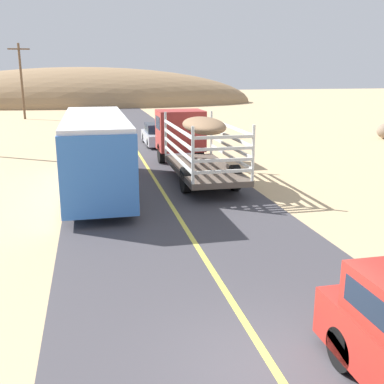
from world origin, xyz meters
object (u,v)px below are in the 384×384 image
object	(u,v)px
livestock_truck	(188,136)
bus	(96,151)
car_far	(158,135)
power_pole_far	(21,79)

from	to	relation	value
livestock_truck	bus	xyz separation A→B (m)	(-4.69, -3.44, -0.04)
car_far	power_pole_far	size ratio (longest dim) A/B	0.56
bus	car_far	xyz separation A→B (m)	(4.36, 12.19, -1.05)
power_pole_far	bus	bearing A→B (deg)	-78.03
livestock_truck	power_pole_far	bearing A→B (deg)	111.51
bus	power_pole_far	size ratio (longest dim) A/B	1.27
livestock_truck	bus	world-z (taller)	bus
livestock_truck	bus	size ratio (longest dim) A/B	0.97
bus	car_far	size ratio (longest dim) A/B	2.27
bus	car_far	distance (m)	12.99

